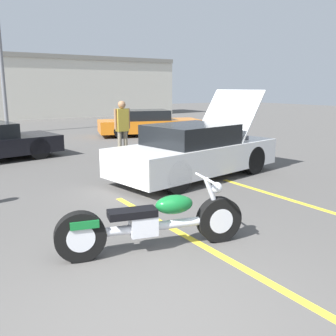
# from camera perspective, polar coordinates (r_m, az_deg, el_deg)

# --- Properties ---
(ground_plane) EXTENTS (80.00, 80.00, 0.00)m
(ground_plane) POSITION_cam_1_polar(r_m,az_deg,el_deg) (3.77, -2.53, -23.19)
(ground_plane) COLOR #514F4C
(parking_stripe_middle) EXTENTS (0.12, 5.13, 0.01)m
(parking_stripe_middle) POSITION_cam_1_polar(r_m,az_deg,el_deg) (5.50, 4.34, -11.15)
(parking_stripe_middle) COLOR yellow
(parking_stripe_middle) RESTS_ON ground
(parking_stripe_back) EXTENTS (0.12, 5.13, 0.01)m
(parking_stripe_back) POSITION_cam_1_polar(r_m,az_deg,el_deg) (7.45, 21.89, -5.71)
(parking_stripe_back) COLOR yellow
(parking_stripe_back) RESTS_ON ground
(light_pole) EXTENTS (1.21, 0.28, 7.18)m
(light_pole) POSITION_cam_1_polar(r_m,az_deg,el_deg) (19.57, -23.97, 16.44)
(light_pole) COLOR slate
(light_pole) RESTS_ON ground
(motorcycle) EXTENTS (2.56, 0.94, 0.96)m
(motorcycle) POSITION_cam_1_polar(r_m,az_deg,el_deg) (5.10, -2.25, -8.31)
(motorcycle) COLOR black
(motorcycle) RESTS_ON ground
(show_car_hood_open) EXTENTS (4.63, 2.44, 2.12)m
(show_car_hood_open) POSITION_cam_1_polar(r_m,az_deg,el_deg) (9.20, 4.26, 2.55)
(show_car_hood_open) COLOR white
(show_car_hood_open) RESTS_ON ground
(parked_car_right_row) EXTENTS (4.89, 3.04, 1.17)m
(parked_car_right_row) POSITION_cam_1_polar(r_m,az_deg,el_deg) (17.35, -3.02, 6.81)
(parked_car_right_row) COLOR orange
(parked_car_right_row) RESTS_ON ground
(spectator_far_lot) EXTENTS (0.52, 0.23, 1.78)m
(spectator_far_lot) POSITION_cam_1_polar(r_m,az_deg,el_deg) (11.59, -6.99, 6.60)
(spectator_far_lot) COLOR gray
(spectator_far_lot) RESTS_ON ground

